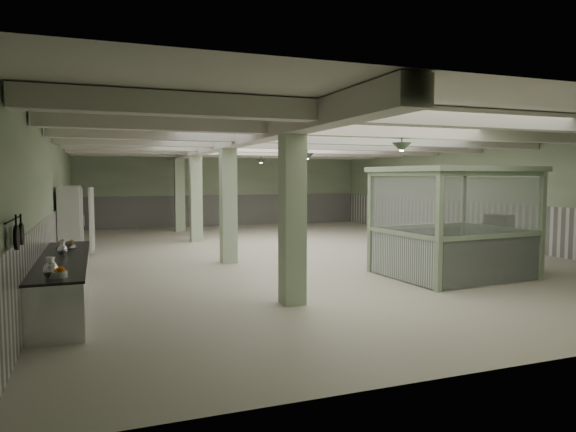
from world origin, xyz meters
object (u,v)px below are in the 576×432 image
object	(u,v)px
prep_counter	(64,281)
filing_cabinet	(498,241)
guard_booth	(453,203)
walkin_cooler	(72,224)

from	to	relation	value
prep_counter	filing_cabinet	xyz separation A→B (m)	(10.57, 0.47, 0.24)
guard_booth	filing_cabinet	world-z (taller)	guard_booth
prep_counter	walkin_cooler	distance (m)	5.71
prep_counter	filing_cabinet	distance (m)	10.59
walkin_cooler	filing_cabinet	bearing A→B (deg)	-26.06
walkin_cooler	prep_counter	bearing A→B (deg)	-89.16
guard_booth	prep_counter	bearing A→B (deg)	175.14
walkin_cooler	guard_booth	size ratio (longest dim) A/B	0.65
prep_counter	walkin_cooler	bearing A→B (deg)	90.84
walkin_cooler	filing_cabinet	world-z (taller)	walkin_cooler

